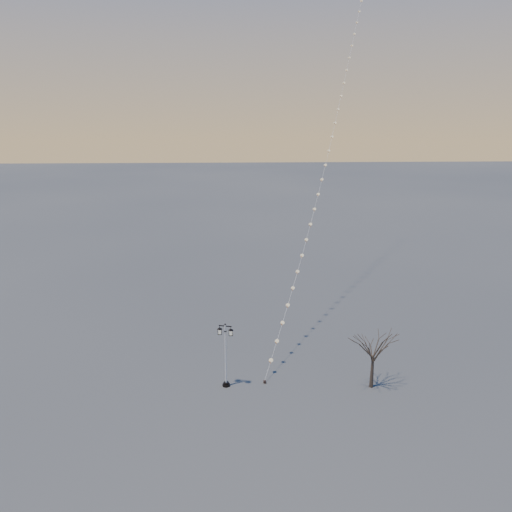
{
  "coord_description": "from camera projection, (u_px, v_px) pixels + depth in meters",
  "views": [
    {
      "loc": [
        -0.54,
        -28.6,
        16.91
      ],
      "look_at": [
        1.0,
        5.87,
        7.19
      ],
      "focal_mm": 36.11,
      "sensor_mm": 36.0,
      "label": 1
    }
  ],
  "objects": [
    {
      "name": "kite_train",
      "position": [
        326.0,
        139.0,
        45.7
      ],
      "size": [
        13.5,
        34.22,
        29.38
      ],
      "rotation": [
        0.0,
        0.0,
        0.35
      ],
      "color": "black",
      "rests_on": "ground"
    },
    {
      "name": "street_lamp",
      "position": [
        226.0,
        352.0,
        32.22
      ],
      "size": [
        1.06,
        0.57,
        4.29
      ],
      "rotation": [
        0.0,
        0.0,
        -0.28
      ],
      "color": "black",
      "rests_on": "ground"
    },
    {
      "name": "bare_tree",
      "position": [
        374.0,
        347.0,
        31.99
      ],
      "size": [
        2.39,
        2.39,
        3.97
      ],
      "rotation": [
        0.0,
        0.0,
        -0.07
      ],
      "color": "#33281F",
      "rests_on": "ground"
    },
    {
      "name": "ground",
      "position": [
        244.0,
        392.0,
        32.11
      ],
      "size": [
        300.0,
        300.0,
        0.0
      ],
      "primitive_type": "plane",
      "color": "#414342",
      "rests_on": "ground"
    }
  ]
}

